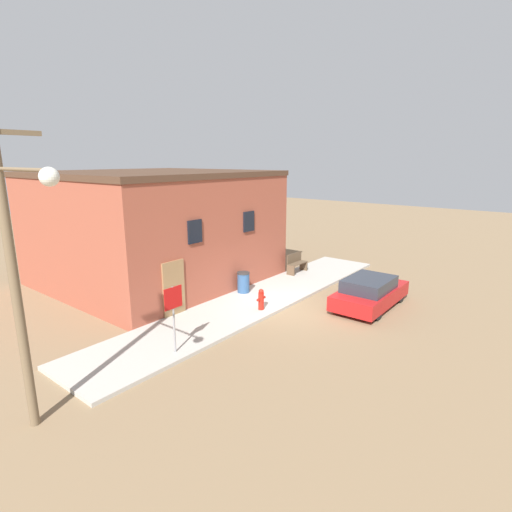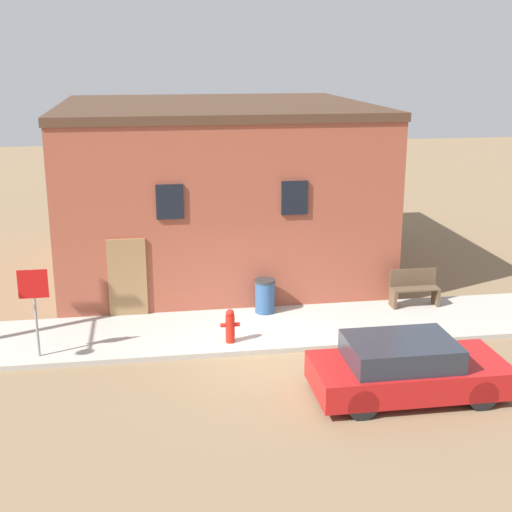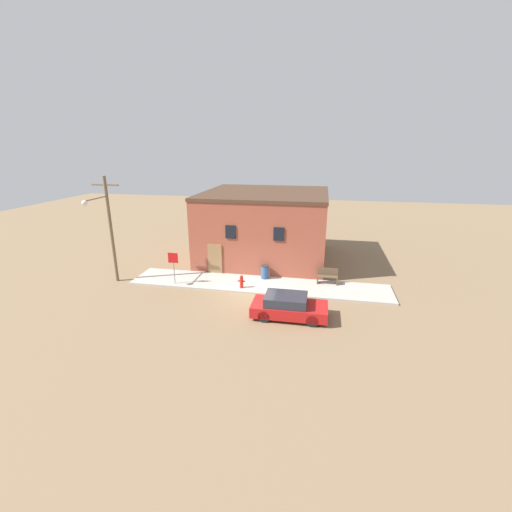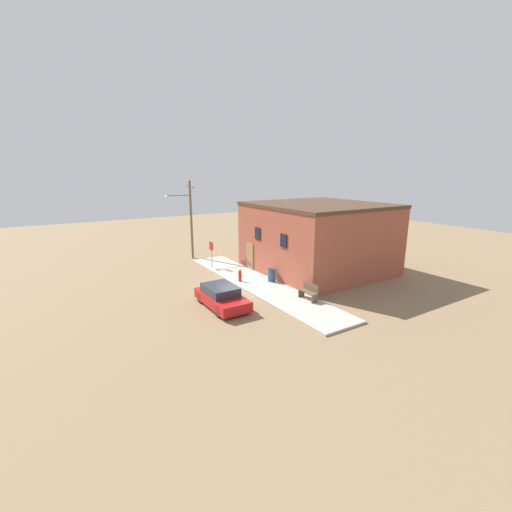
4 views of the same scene
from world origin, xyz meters
TOP-DOWN VIEW (x-y plane):
  - ground_plane at (0.00, 0.00)m, footprint 80.00×80.00m
  - sidewalk at (0.00, 1.43)m, footprint 16.73×2.86m
  - brick_building at (-0.55, 7.36)m, footprint 9.43×9.12m
  - fire_hydrant at (-0.93, 0.58)m, footprint 0.47×0.22m
  - stop_sign at (-5.35, 0.45)m, footprint 0.66×0.06m
  - bench at (4.37, 2.35)m, footprint 1.31×0.44m
  - trash_bin at (0.24, 2.46)m, footprint 0.55×0.55m
  - utility_pole at (-9.47, 0.23)m, footprint 1.80×2.36m
  - parked_car at (2.33, -2.47)m, footprint 3.96×1.81m

SIDE VIEW (x-z plane):
  - ground_plane at x=0.00m, z-range 0.00..0.00m
  - sidewalk at x=0.00m, z-range 0.00..0.13m
  - fire_hydrant at x=-0.93m, z-range 0.12..0.96m
  - trash_bin at x=0.24m, z-range 0.13..1.04m
  - bench at x=4.37m, z-range 0.10..1.10m
  - parked_car at x=2.33m, z-range -0.02..1.22m
  - stop_sign at x=-5.35m, z-range 0.54..2.61m
  - brick_building at x=-0.55m, z-range 0.00..5.31m
  - utility_pole at x=-9.47m, z-range 0.42..7.32m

